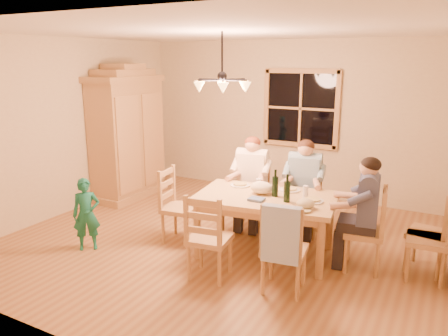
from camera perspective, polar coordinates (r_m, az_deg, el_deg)
The scene contains 31 objects.
floor at distance 5.93m, azimuth -0.23°, elevation -9.58°, with size 5.50×5.50×0.00m, color brown.
ceiling at distance 5.44m, azimuth -0.25°, elevation 17.47°, with size 5.50×5.00×0.02m, color white.
wall_back at distance 7.79m, azimuth 8.61°, elevation 6.33°, with size 5.50×0.02×2.70m, color #C5B08B.
wall_left at distance 7.23m, azimuth -19.85°, elevation 5.07°, with size 0.02×5.00×2.70m, color #C5B08B.
window at distance 7.67m, azimuth 9.99°, elevation 7.67°, with size 1.30×0.06×1.30m.
chandelier at distance 5.44m, azimuth -0.25°, elevation 10.90°, with size 0.77×0.68×0.71m.
armoire at distance 7.77m, azimuth -12.49°, elevation 3.95°, with size 0.66×1.40×2.30m.
dining_table at distance 5.37m, azimuth 5.47°, elevation -4.68°, with size 1.80×1.24×0.76m.
chair_far_left at distance 6.32m, azimuth 3.59°, elevation -5.13°, with size 0.49×0.48×0.99m.
chair_far_right at distance 6.16m, azimuth 10.27°, elevation -5.86°, with size 0.49×0.48×0.99m.
chair_near_left at distance 4.93m, azimuth -1.87°, elevation -10.83°, with size 0.49×0.48×0.99m.
chair_near_right at distance 4.71m, azimuth 7.84°, elevation -12.23°, with size 0.49×0.48×0.99m.
chair_end_left at distance 5.88m, azimuth -5.70°, elevation -6.67°, with size 0.48×0.49×0.99m.
chair_end_right at distance 5.35m, azimuth 17.68°, elevation -9.47°, with size 0.48×0.49×0.99m.
adult_woman at distance 6.16m, azimuth 3.66°, elevation -0.40°, with size 0.43×0.47×0.87m.
adult_plaid_man at distance 6.00m, azimuth 10.49°, elevation -1.02°, with size 0.43×0.47×0.87m.
adult_slate_man at distance 5.16m, azimuth 18.12°, elevation -3.98°, with size 0.47×0.43×0.87m.
towel at distance 4.37m, azimuth 7.46°, elevation -8.61°, with size 0.38×0.10×0.58m, color #9AB1D1.
wine_bottle_a at distance 5.29m, azimuth 6.70°, elevation -1.97°, with size 0.08×0.08×0.33m, color black.
wine_bottle_b at distance 5.10m, azimuth 8.24°, elevation -2.62°, with size 0.08×0.08×0.33m, color black.
plate_woman at distance 5.72m, azimuth 2.11°, elevation -2.27°, with size 0.26×0.26×0.02m, color white.
plate_plaid at distance 5.57m, azimuth 8.57°, elevation -2.87°, with size 0.26×0.26×0.02m, color white.
plate_slate at distance 5.20m, azimuth 11.46°, elevation -4.24°, with size 0.26×0.26×0.02m, color white.
wine_glass_a at distance 5.57m, azimuth 4.51°, elevation -2.11°, with size 0.06×0.06×0.14m, color silver.
wine_glass_b at distance 5.34m, azimuth 10.60°, elevation -3.02°, with size 0.06×0.06×0.14m, color silver.
cap at distance 4.95m, azimuth 10.64°, elevation -4.60°, with size 0.20×0.20×0.11m, color tan.
napkin at distance 5.15m, azimuth 4.27°, elevation -4.10°, with size 0.18×0.14×0.03m, color #556C9C.
cloth_bundle at distance 5.40m, azimuth 4.91°, elevation -2.56°, with size 0.28×0.22×0.15m, color beige.
child at distance 5.82m, azimuth -17.52°, elevation -5.79°, with size 0.34×0.22×0.93m, color #176953.
chair_spare_front at distance 5.37m, azimuth 24.83°, elevation -10.02°, with size 0.45×0.47×0.99m.
chair_spare_back at distance 5.56m, azimuth 24.97°, elevation -9.24°, with size 0.48×0.50×0.99m.
Camera 1 is at (2.59, -4.77, 2.38)m, focal length 35.00 mm.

